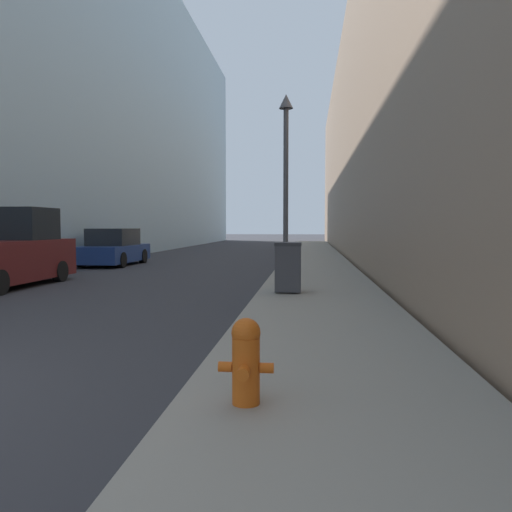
# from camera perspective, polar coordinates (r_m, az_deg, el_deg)

# --- Properties ---
(sidewalk_right) EXTENTS (2.96, 60.00, 0.16)m
(sidewalk_right) POSITION_cam_1_polar(r_m,az_deg,el_deg) (21.49, 6.80, -0.91)
(sidewalk_right) COLOR gray
(sidewalk_right) RESTS_ON ground
(building_left_glass) EXTENTS (12.00, 60.00, 19.22)m
(building_left_glass) POSITION_cam_1_polar(r_m,az_deg,el_deg) (34.39, -22.73, 16.48)
(building_left_glass) COLOR #99B7C6
(building_left_glass) RESTS_ON ground
(building_right_stone) EXTENTS (12.00, 60.00, 13.18)m
(building_right_stone) POSITION_cam_1_polar(r_m,az_deg,el_deg) (30.86, 21.25, 12.33)
(building_right_stone) COLOR #9E7F66
(building_right_stone) RESTS_ON ground
(fire_hydrant) EXTENTS (0.48, 0.37, 0.75)m
(fire_hydrant) POSITION_cam_1_polar(r_m,az_deg,el_deg) (4.40, -1.16, -11.67)
(fire_hydrant) COLOR #D15614
(fire_hydrant) RESTS_ON sidewalk_right
(trash_bin) EXTENTS (0.61, 0.62, 1.17)m
(trash_bin) POSITION_cam_1_polar(r_m,az_deg,el_deg) (11.61, 3.69, -1.24)
(trash_bin) COLOR #3D3D42
(trash_bin) RESTS_ON sidewalk_right
(lamppost) EXTENTS (0.44, 0.44, 5.67)m
(lamppost) POSITION_cam_1_polar(r_m,az_deg,el_deg) (16.02, 3.43, 10.10)
(lamppost) COLOR #4C4C51
(lamppost) RESTS_ON sidewalk_right
(pickup_truck) EXTENTS (2.07, 4.95, 2.24)m
(pickup_truck) POSITION_cam_1_polar(r_m,az_deg,el_deg) (15.64, -26.85, 0.22)
(pickup_truck) COLOR #561919
(pickup_truck) RESTS_ON ground
(parked_sedan_near) EXTENTS (1.94, 4.38, 1.59)m
(parked_sedan_near) POSITION_cam_1_polar(r_m,az_deg,el_deg) (22.59, -15.95, 0.83)
(parked_sedan_near) COLOR navy
(parked_sedan_near) RESTS_ON ground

